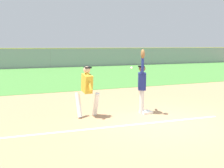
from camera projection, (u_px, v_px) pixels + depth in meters
name	position (u px, v px, depth m)	size (l,w,h in m)	color
ground_plane	(162.00, 122.00, 8.38)	(70.99, 70.99, 0.00)	tan
outfield_grass	(66.00, 75.00, 21.53)	(50.52, 15.62, 0.01)	#478438
chalk_foul_line	(33.00, 135.00, 7.15)	(12.00, 0.10, 0.01)	white
first_base	(146.00, 112.00, 9.44)	(0.38, 0.38, 0.08)	white
fielder	(142.00, 82.00, 9.30)	(0.48, 0.86, 2.28)	silver
runner	(87.00, 88.00, 8.82)	(0.74, 0.84, 1.72)	white
baseball	(131.00, 68.00, 9.03)	(0.07, 0.07, 0.07)	white
outfield_fence	(50.00, 58.00, 28.54)	(50.60, 0.08, 2.12)	#93999E
parked_car_red	(18.00, 61.00, 30.20)	(4.52, 2.35, 1.25)	#B21E1E
parked_car_black	(71.00, 59.00, 33.15)	(4.42, 2.15, 1.25)	black
parked_car_silver	(117.00, 58.00, 35.12)	(4.56, 2.45, 1.25)	#B7B7BC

